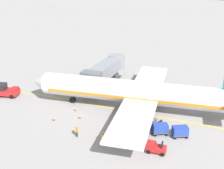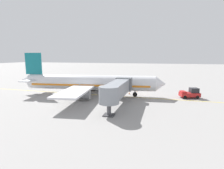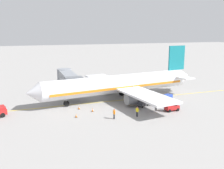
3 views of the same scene
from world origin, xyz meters
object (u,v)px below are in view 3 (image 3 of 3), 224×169
Objects in this scene: ground_crew_wing_walker at (137,111)px; ground_crew_loader at (114,113)px; baggage_cart_second_in_train at (156,100)px; safety_cone_nose_right at (76,116)px; jet_bridge at (68,79)px; parked_airliner at (120,84)px; baggage_tug_lead at (149,100)px; baggage_cart_front at (143,102)px; baggage_cart_third_in_train at (167,98)px; baggage_tug_trailing at (172,107)px; safety_cone_nose_left at (79,108)px; safety_cone_wing_tip at (93,110)px; ground_crew_marshaller at (156,106)px.

ground_crew_loader is at bearing 86.44° from ground_crew_wing_walker.
baggage_cart_second_in_train reaches higher than safety_cone_nose_right.
jet_bridge reaches higher than safety_cone_nose_right.
parked_airliner is 63.25× the size of safety_cone_nose_right.
baggage_tug_lead is 15.53m from safety_cone_nose_right.
parked_airliner is 7.01m from baggage_cart_front.
ground_crew_wing_walker is (-6.55, 5.52, 0.24)m from baggage_tug_lead.
baggage_cart_third_in_train is 14.25m from ground_crew_loader.
ground_crew_loader is at bearing 115.86° from baggage_cart_second_in_train.
safety_cone_nose_left is at bearing 66.96° from baggage_tug_trailing.
baggage_cart_third_in_train is (-5.59, -7.89, -2.24)m from parked_airliner.
safety_cone_wing_tip is (-6.09, 7.56, -2.90)m from parked_airliner.
baggage_tug_trailing is (-10.50, -5.74, -2.47)m from parked_airliner.
ground_crew_marshaller reaches higher than baggage_cart_third_in_train.
ground_crew_loader is at bearing 112.37° from baggage_cart_third_in_train.
baggage_tug_lead is 4.70× the size of safety_cone_nose_right.
parked_airliner is 22.08× the size of ground_crew_marshaller.
baggage_tug_trailing reaches higher than baggage_cart_second_in_train.
parked_airliner is 22.08× the size of ground_crew_wing_walker.
baggage_tug_trailing is 4.36× the size of safety_cone_nose_left.
ground_crew_marshaller reaches higher than baggage_tug_trailing.
parked_airliner is 13.96m from safety_cone_nose_right.
baggage_cart_second_in_train is 1.70× the size of ground_crew_marshaller.
baggage_tug_trailing reaches higher than safety_cone_nose_right.
baggage_tug_trailing is 11.04m from ground_crew_loader.
baggage_tug_lead is at bearing -92.92° from safety_cone_nose_left.
safety_cone_nose_right is at bearing 121.95° from safety_cone_wing_tip.
ground_crew_loader reaches higher than baggage_cart_front.
safety_cone_nose_right is at bearing 102.98° from baggage_tug_lead.
ground_crew_loader is at bearing 99.81° from ground_crew_marshaller.
baggage_cart_front is 4.87× the size of safety_cone_nose_right.
baggage_cart_second_in_train is 11.64m from ground_crew_loader.
jet_bridge is at bearing 22.58° from ground_crew_wing_walker.
baggage_cart_second_in_train is (4.57, 0.56, 0.24)m from baggage_tug_trailing.
ground_crew_wing_walker is 1.00× the size of ground_crew_loader.
jet_bridge is 21.93m from baggage_cart_third_in_train.
baggage_cart_front is 1.70× the size of ground_crew_wing_walker.
safety_cone_nose_left and safety_cone_wing_tip have the same top height.
ground_crew_wing_walker is at bearing -129.61° from safety_cone_wing_tip.
baggage_cart_front is 1.00× the size of baggage_cart_third_in_train.
ground_crew_marshaller is at bearing -107.89° from safety_cone_wing_tip.
baggage_cart_front is 9.74m from safety_cone_wing_tip.
safety_cone_wing_tip is at bearing 72.11° from ground_crew_marshaller.
ground_crew_marshaller reaches higher than baggage_tug_lead.
ground_crew_wing_walker is at bearing 110.88° from ground_crew_marshaller.
baggage_cart_second_in_train is 1.70× the size of ground_crew_wing_walker.
ground_crew_wing_walker is 4.79m from ground_crew_marshaller.
baggage_cart_front is at bearing -57.56° from ground_crew_loader.
parked_airliner is 9.92m from baggage_cart_third_in_train.
baggage_tug_trailing is 1.52× the size of ground_crew_loader.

